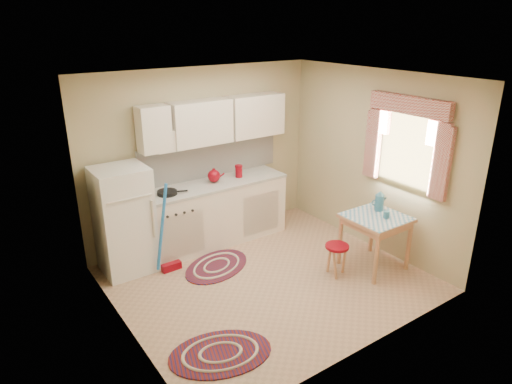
% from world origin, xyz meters
% --- Properties ---
extents(room_shell, '(3.64, 3.60, 2.52)m').
position_xyz_m(room_shell, '(0.16, 0.24, 1.60)').
color(room_shell, tan).
rests_on(room_shell, ground).
extents(fridge, '(0.65, 0.60, 1.40)m').
position_xyz_m(fridge, '(-1.35, 1.25, 0.70)').
color(fridge, white).
rests_on(fridge, ground).
extents(broom, '(0.28, 0.12, 1.20)m').
position_xyz_m(broom, '(-0.90, 0.90, 0.60)').
color(broom, blue).
rests_on(broom, ground).
extents(base_cabinets, '(2.25, 0.60, 0.88)m').
position_xyz_m(base_cabinets, '(-0.06, 1.30, 0.44)').
color(base_cabinets, white).
rests_on(base_cabinets, ground).
extents(countertop, '(2.27, 0.62, 0.04)m').
position_xyz_m(countertop, '(-0.06, 1.30, 0.90)').
color(countertop, '#BBB8B1').
rests_on(countertop, base_cabinets).
extents(frying_pan, '(0.34, 0.34, 0.05)m').
position_xyz_m(frying_pan, '(-0.74, 1.25, 0.94)').
color(frying_pan, black).
rests_on(frying_pan, countertop).
extents(red_kettle, '(0.25, 0.24, 0.20)m').
position_xyz_m(red_kettle, '(0.01, 1.30, 1.02)').
color(red_kettle, maroon).
rests_on(red_kettle, countertop).
extents(red_canister, '(0.12, 0.12, 0.16)m').
position_xyz_m(red_canister, '(0.42, 1.30, 1.00)').
color(red_canister, maroon).
rests_on(red_canister, countertop).
extents(table, '(0.72, 0.72, 0.72)m').
position_xyz_m(table, '(1.34, -0.54, 0.36)').
color(table, tan).
rests_on(table, ground).
extents(stool, '(0.34, 0.34, 0.42)m').
position_xyz_m(stool, '(0.79, -0.41, 0.21)').
color(stool, maroon).
rests_on(stool, ground).
extents(coffee_pot, '(0.18, 0.17, 0.29)m').
position_xyz_m(coffee_pot, '(1.51, -0.42, 0.87)').
color(coffee_pot, '#2B6784').
rests_on(coffee_pot, table).
extents(mug, '(0.09, 0.09, 0.10)m').
position_xyz_m(mug, '(1.40, -0.64, 0.77)').
color(mug, '#2B6784').
rests_on(mug, table).
extents(rug_center, '(1.19, 1.00, 0.02)m').
position_xyz_m(rug_center, '(-0.37, 0.63, 0.01)').
color(rug_center, maroon).
rests_on(rug_center, ground).
extents(rug_left, '(1.19, 0.97, 0.02)m').
position_xyz_m(rug_left, '(-1.20, -0.86, 0.01)').
color(rug_left, maroon).
rests_on(rug_left, ground).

